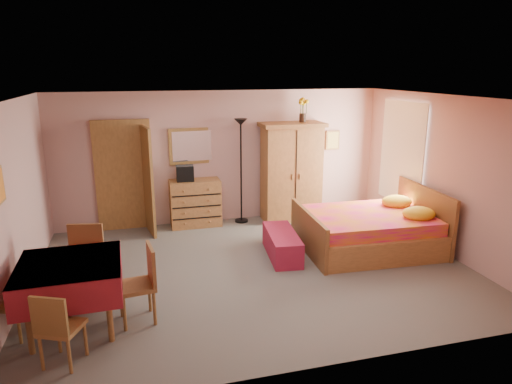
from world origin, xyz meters
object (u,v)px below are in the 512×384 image
object	(u,v)px
wardrobe	(291,172)
dining_table	(73,296)
floor_lamp	(241,172)
chair_east	(136,285)
bench	(282,244)
chest_of_drawers	(195,203)
sunflower_vase	(303,110)
chair_south	(62,327)
stereo	(185,173)
bed	(368,220)
chair_west	(11,302)
wall_mirror	(192,146)
chair_north	(83,266)

from	to	relation	value
wardrobe	dining_table	size ratio (longest dim) A/B	1.73
floor_lamp	chair_east	size ratio (longest dim) A/B	2.18
floor_lamp	bench	world-z (taller)	floor_lamp
chest_of_drawers	sunflower_vase	size ratio (longest dim) A/B	2.03
wardrobe	sunflower_vase	xyz separation A→B (m)	(0.22, 0.02, 1.23)
chair_south	stereo	bearing A→B (deg)	90.75
dining_table	sunflower_vase	bearing A→B (deg)	38.45
bench	wardrobe	bearing A→B (deg)	66.55
sunflower_vase	chair_east	xyz separation A→B (m)	(-3.33, -3.26, -1.74)
wardrobe	bed	bearing A→B (deg)	-68.32
chair_west	wall_mirror	bearing A→B (deg)	161.68
chair_west	chair_south	bearing A→B (deg)	59.92
chest_of_drawers	bed	xyz separation A→B (m)	(2.67, -1.97, 0.06)
dining_table	chair_north	xyz separation A→B (m)	(0.07, 0.67, 0.09)
chair_west	chair_east	bearing A→B (deg)	106.05
wardrobe	chair_north	world-z (taller)	wardrobe
floor_lamp	bench	bearing A→B (deg)	-82.67
chair_north	chair_south	bearing A→B (deg)	97.49
bed	wall_mirror	bearing A→B (deg)	143.55
floor_lamp	bench	xyz separation A→B (m)	(0.24, -1.88, -0.84)
wardrobe	chair_west	bearing A→B (deg)	-144.53
wall_mirror	bed	size ratio (longest dim) A/B	0.40
chair_north	chair_east	xyz separation A→B (m)	(0.66, -0.70, -0.03)
stereo	floor_lamp	xyz separation A→B (m)	(1.10, -0.01, -0.03)
wall_mirror	sunflower_vase	world-z (taller)	sunflower_vase
stereo	chair_west	world-z (taller)	stereo
stereo	chair_south	bearing A→B (deg)	-113.72
wardrobe	chair_north	distance (m)	4.57
chest_of_drawers	sunflower_vase	bearing A→B (deg)	-2.49
sunflower_vase	chair_east	bearing A→B (deg)	-135.65
wardrobe	bench	xyz separation A→B (m)	(-0.77, -1.78, -0.79)
wall_mirror	sunflower_vase	bearing A→B (deg)	-12.65
bed	chair_south	world-z (taller)	bed
chair_west	chair_east	distance (m)	1.39
sunflower_vase	chair_west	world-z (taller)	sunflower_vase
dining_table	floor_lamp	bearing A→B (deg)	49.45
chair_north	bed	bearing A→B (deg)	-159.54
bed	chair_west	world-z (taller)	bed
chair_west	bed	bearing A→B (deg)	122.12
wardrobe	chair_east	size ratio (longest dim) A/B	2.08
wall_mirror	bench	bearing A→B (deg)	-65.61
wardrobe	chair_west	distance (m)	5.55
wardrobe	chair_east	bearing A→B (deg)	-133.75
sunflower_vase	chair_west	size ratio (longest dim) A/B	0.56
wardrobe	bed	size ratio (longest dim) A/B	0.89
chest_of_drawers	wall_mirror	xyz separation A→B (m)	(0.00, 0.21, 1.09)
bed	chair_east	xyz separation A→B (m)	(-3.84, -1.38, -0.04)
floor_lamp	wardrobe	size ratio (longest dim) A/B	1.05
stereo	wardrobe	size ratio (longest dim) A/B	0.16
chest_of_drawers	chair_north	bearing A→B (deg)	-124.50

